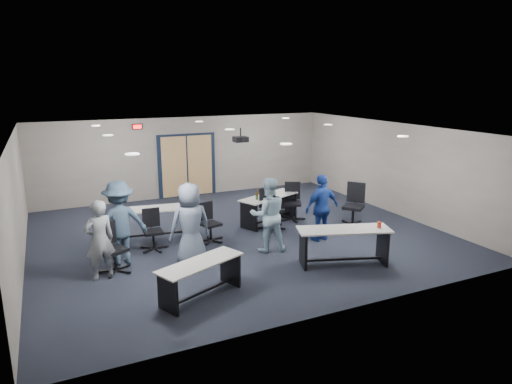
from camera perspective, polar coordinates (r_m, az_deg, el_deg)
name	(u,v)px	position (r m, az deg, el deg)	size (l,w,h in m)	color
floor	(238,234)	(11.92, -2.23, -5.28)	(10.00, 10.00, 0.00)	black
back_wall	(186,157)	(15.72, -8.68, 4.34)	(10.00, 0.04, 2.70)	gray
front_wall	(343,238)	(7.76, 10.77, -5.64)	(10.00, 0.04, 2.70)	gray
left_wall	(16,206)	(10.72, -27.76, -1.56)	(0.04, 9.00, 2.70)	gray
right_wall	(392,168)	(14.21, 16.66, 2.91)	(0.04, 9.00, 2.70)	gray
ceiling	(237,130)	(11.33, -2.36, 7.74)	(10.00, 9.00, 0.04)	silver
double_door	(187,166)	(15.74, -8.61, 3.25)	(2.00, 0.07, 2.20)	black
exit_sign	(137,127)	(15.16, -14.63, 7.90)	(0.32, 0.07, 0.18)	black
ceiling_projector	(241,139)	(11.94, -1.94, 6.62)	(0.35, 0.32, 0.37)	black
ceiling_can_lights	(233,130)	(11.56, -2.84, 7.70)	(6.24, 5.74, 0.02)	white
table_front_left	(201,273)	(8.51, -6.91, -10.05)	(1.79, 1.20, 0.69)	#A19F98
table_front_right	(344,240)	(10.05, 10.94, -5.90)	(2.09, 1.27, 0.94)	#A19F98
table_back_left	(158,217)	(11.74, -12.21, -3.13)	(2.02, 0.93, 0.79)	#A19F98
table_back_right	(269,204)	(12.70, 1.68, -1.53)	(2.01, 1.33, 1.06)	#A19F98
chair_back_a	(153,230)	(10.97, -12.74, -4.68)	(0.61, 0.61, 0.97)	black
chair_back_b	(210,223)	(11.30, -5.71, -3.84)	(0.61, 0.61, 0.97)	black
chair_back_c	(272,209)	(12.19, 2.01, -2.12)	(0.69, 0.69, 1.10)	black
chair_back_d	(293,202)	(12.99, 4.59, -1.23)	(0.67, 0.67, 1.07)	black
chair_loose_left	(114,248)	(9.92, -17.38, -6.73)	(0.66, 0.66, 1.05)	black
chair_loose_right	(353,205)	(12.67, 12.08, -1.63)	(0.74, 0.74, 1.18)	black
person_gray	(100,240)	(9.60, -18.96, -5.69)	(0.60, 0.39, 1.63)	gray
person_plaid	(190,225)	(9.77, -8.23, -4.12)	(0.89, 0.58, 1.83)	slate
person_lightblue	(268,215)	(10.54, 1.53, -2.85)	(0.85, 0.66, 1.75)	#A4C8DA
person_navy	(322,208)	(11.36, 8.23, -1.95)	(0.98, 0.41, 1.68)	navy
person_back	(120,223)	(10.27, -16.68, -3.68)	(1.18, 0.68, 1.83)	#384E65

